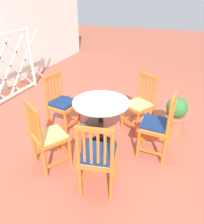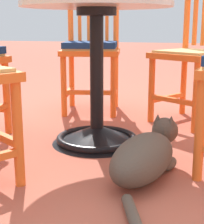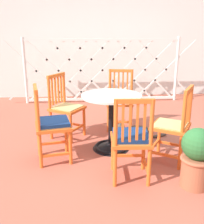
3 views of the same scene
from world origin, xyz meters
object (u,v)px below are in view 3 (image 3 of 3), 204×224
cafe_table (111,128)px  orange_chair_at_corner (131,139)px  terracotta_planter (197,157)px  orange_chair_near_fence (120,101)px  orange_chair_facing_out (51,125)px  tabby_cat (135,132)px  orange_chair_tucked_in (173,127)px  orange_chair_by_planter (66,108)px

cafe_table → orange_chair_at_corner: bearing=-81.1°
cafe_table → terracotta_planter: cafe_table is taller
cafe_table → terracotta_planter: (0.74, -0.95, 0.04)m
orange_chair_at_corner → orange_chair_near_fence: (0.11, 1.50, 0.00)m
orange_chair_at_corner → terracotta_planter: bearing=-17.8°
orange_chair_facing_out → tabby_cat: orange_chair_facing_out is taller
orange_chair_near_fence → tabby_cat: orange_chair_near_fence is taller
orange_chair_at_corner → tabby_cat: 1.17m
tabby_cat → orange_chair_near_fence: bearing=111.6°
orange_chair_at_corner → orange_chair_near_fence: 1.51m
orange_chair_at_corner → orange_chair_facing_out: bearing=149.6°
cafe_table → orange_chair_tucked_in: (0.68, -0.39, 0.15)m
cafe_table → orange_chair_tucked_in: size_ratio=0.83×
orange_chair_at_corner → terracotta_planter: orange_chair_at_corner is taller
orange_chair_near_fence → terracotta_planter: (0.51, -1.70, -0.12)m
orange_chair_near_fence → orange_chair_by_planter: bearing=-161.1°
tabby_cat → terracotta_planter: bearing=-74.8°
cafe_table → orange_chair_at_corner: (0.12, -0.75, 0.16)m
orange_chair_by_planter → terracotta_planter: 1.95m
orange_chair_at_corner → tabby_cat: orange_chair_at_corner is taller
orange_chair_facing_out → orange_chair_tucked_in: bearing=-5.6°
orange_chair_tucked_in → tabby_cat: 0.84m
orange_chair_tucked_in → terracotta_planter: 0.57m
orange_chair_facing_out → orange_chair_at_corner: size_ratio=1.00×
cafe_table → orange_chair_at_corner: size_ratio=0.83×
orange_chair_tucked_in → tabby_cat: size_ratio=1.22×
orange_chair_tucked_in → tabby_cat: bearing=111.6°
cafe_table → tabby_cat: (0.39, 0.33, -0.19)m
cafe_table → orange_chair_tucked_in: bearing=-30.1°
tabby_cat → terracotta_planter: terracotta_planter is taller
orange_chair_by_planter → orange_chair_near_fence: same height
cafe_table → orange_chair_by_planter: bearing=142.2°
cafe_table → tabby_cat: bearing=39.9°
orange_chair_near_fence → tabby_cat: (0.17, -0.42, -0.35)m
cafe_table → orange_chair_facing_out: bearing=-161.0°
orange_chair_by_planter → orange_chair_at_corner: 1.42m
orange_chair_near_fence → cafe_table: bearing=-106.7°
orange_chair_at_corner → tabby_cat: size_ratio=1.22×
orange_chair_by_planter → orange_chair_facing_out: (-0.13, -0.72, 0.01)m
orange_chair_by_planter → orange_chair_at_corner: size_ratio=1.00×
orange_chair_by_planter → orange_chair_facing_out: 0.73m
tabby_cat → orange_chair_facing_out: bearing=-152.7°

